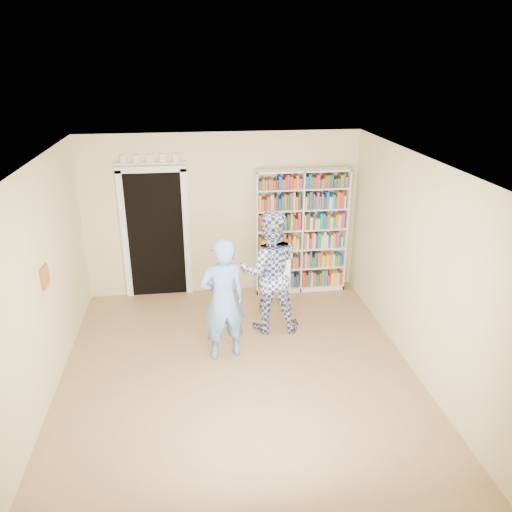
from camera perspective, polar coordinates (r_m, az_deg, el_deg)
The scene contains 11 objects.
floor at distance 6.59m, azimuth -1.99°, elevation -13.18°, with size 5.00×5.00×0.00m, color #A2774E.
ceiling at distance 5.51m, azimuth -2.37°, elevation 10.48°, with size 5.00×5.00×0.00m, color white.
wall_back at distance 8.26m, azimuth -3.86°, elevation 4.67°, with size 4.50×4.50×0.00m, color beige.
wall_left at distance 6.16m, azimuth -23.52°, elevation -3.37°, with size 5.00×5.00×0.00m, color beige.
wall_right at distance 6.51m, azimuth 17.96°, elevation -1.23°, with size 5.00×5.00×0.00m, color beige.
bookshelf at distance 8.38m, azimuth 5.16°, elevation 2.84°, with size 1.53×0.29×2.11m.
doorway at distance 8.30m, azimuth -11.43°, elevation 3.12°, with size 1.10×0.08×2.43m.
wall_art at distance 6.31m, azimuth -22.97°, elevation -2.19°, with size 0.03×0.25×0.25m, color brown.
man_blue at distance 6.52m, azimuth -3.81°, elevation -5.00°, with size 0.62×0.40×1.69m, color #6192D9.
man_plaid at distance 7.15m, azimuth 1.58°, elevation -1.84°, with size 0.89×0.69×1.82m, color navy.
paper_sheet at distance 6.96m, azimuth 3.08°, elevation -1.61°, with size 0.21×0.01×0.30m, color white.
Camera 1 is at (-0.49, -5.38, 3.79)m, focal length 35.00 mm.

